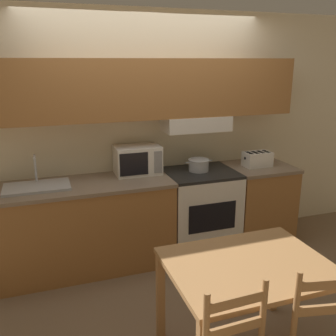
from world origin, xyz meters
The scene contains 10 objects.
ground_plane centered at (0.00, 0.00, 0.00)m, with size 16.00×16.00×0.00m, color #7F664C.
wall_back centered at (0.01, -0.06, 1.50)m, with size 5.54×0.38×2.55m.
lower_counter_main centered at (-0.73, -0.32, 0.45)m, with size 1.71×0.66×0.90m.
lower_counter_right_stub centered at (1.23, -0.32, 0.45)m, with size 0.70×0.66×0.90m.
stove_range centered at (0.51, -0.32, 0.45)m, with size 0.75×0.64×0.90m.
cooking_pot centered at (0.49, -0.29, 0.97)m, with size 0.31×0.23×0.13m.
microwave centered at (-0.15, -0.17, 1.04)m, with size 0.47×0.32×0.30m.
toaster centered at (1.19, -0.33, 0.98)m, with size 0.32×0.19×0.16m.
sink_basin centered at (-1.16, -0.32, 0.91)m, with size 0.60×0.36×0.29m.
dining_table centered at (0.16, -1.91, 0.64)m, with size 1.07×0.83×0.74m.
Camera 1 is at (-1.07, -3.83, 2.04)m, focal length 40.00 mm.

